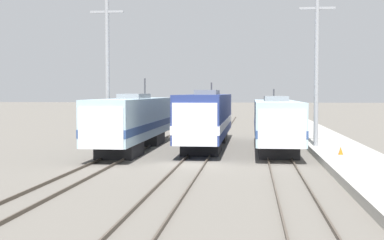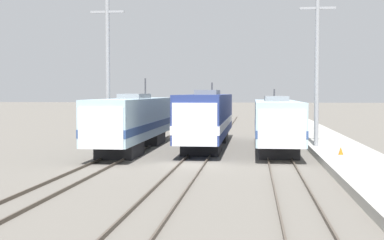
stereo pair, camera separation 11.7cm
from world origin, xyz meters
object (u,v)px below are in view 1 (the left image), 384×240
object	(u,v)px
locomotive_center	(207,118)
catenary_tower_right	(317,67)
catenary_tower_left	(107,68)
traffic_cone	(341,151)
locomotive_far_left	(133,121)
locomotive_far_right	(276,123)

from	to	relation	value
locomotive_center	catenary_tower_right	distance (m)	8.99
catenary_tower_left	traffic_cone	world-z (taller)	catenary_tower_left
locomotive_center	traffic_cone	xyz separation A→B (m)	(8.75, -7.61, -1.58)
catenary_tower_left	catenary_tower_right	bearing A→B (deg)	0.00
catenary_tower_right	traffic_cone	distance (m)	7.63
catenary_tower_right	locomotive_far_left	bearing A→B (deg)	-177.44
locomotive_center	traffic_cone	size ratio (longest dim) A/B	38.89
locomotive_far_right	catenary_tower_right	distance (m)	4.81
locomotive_far_left	locomotive_center	world-z (taller)	locomotive_far_left
locomotive_far_right	catenary_tower_right	xyz separation A→B (m)	(2.78, -0.20, 3.92)
locomotive_center	traffic_cone	distance (m)	11.71
locomotive_center	catenary_tower_right	world-z (taller)	catenary_tower_right
locomotive_far_left	catenary_tower_left	xyz separation A→B (m)	(-2.03, 0.58, 3.83)
locomotive_center	traffic_cone	bearing A→B (deg)	-41.03
catenary_tower_left	locomotive_far_right	bearing A→B (deg)	0.94
locomotive_center	locomotive_far_right	world-z (taller)	locomotive_center
locomotive_far_left	traffic_cone	distance (m)	14.77
locomotive_center	locomotive_far_left	bearing A→B (deg)	-151.70
locomotive_far_right	locomotive_center	bearing A→B (deg)	158.93
locomotive_far_left	catenary_tower_right	size ratio (longest dim) A/B	1.54
locomotive_far_left	catenary_tower_left	world-z (taller)	catenary_tower_left
locomotive_far_left	catenary_tower_right	bearing A→B (deg)	2.56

